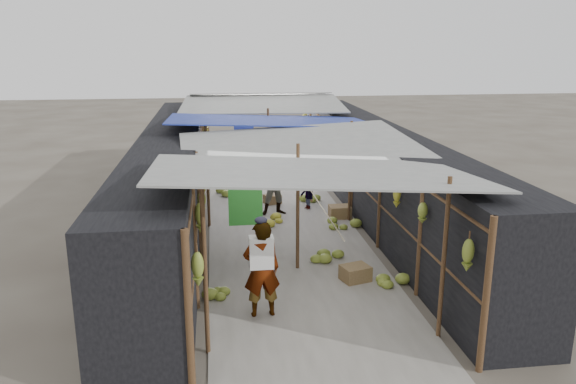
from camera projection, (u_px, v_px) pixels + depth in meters
name	position (u px, v px, depth m)	size (l,w,h in m)	color
ground	(326.00, 344.00, 8.64)	(80.00, 80.00, 0.00)	#6B6356
aisle_slab	(278.00, 217.00, 14.86)	(3.60, 16.00, 0.02)	#9E998E
stall_left	(172.00, 178.00, 14.22)	(1.40, 15.00, 2.30)	black
stall_right	(379.00, 172.00, 14.90)	(1.40, 15.00, 2.30)	black
crate_near	(355.00, 274.00, 10.87)	(0.52, 0.42, 0.31)	olive
crate_mid	(340.00, 212.00, 14.77)	(0.55, 0.44, 0.33)	olive
crate_back	(272.00, 199.00, 16.06)	(0.44, 0.36, 0.28)	olive
black_basin	(309.00, 179.00, 18.60)	(0.66, 0.66, 0.20)	black
vendor_elderly	(262.00, 269.00, 9.32)	(0.62, 0.40, 1.69)	white
shopper_blue	(277.00, 183.00, 14.90)	(0.84, 0.65, 1.72)	#1E529A
vendor_seated	(307.00, 193.00, 15.47)	(0.60, 0.34, 0.92)	#4D4742
market_canopy	(277.00, 125.00, 14.55)	(5.62, 15.20, 2.77)	brown
hanging_bananas	(275.00, 155.00, 14.69)	(3.96, 14.46, 0.78)	olive
floor_bananas	(282.00, 207.00, 15.27)	(3.71, 9.60, 0.33)	olive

